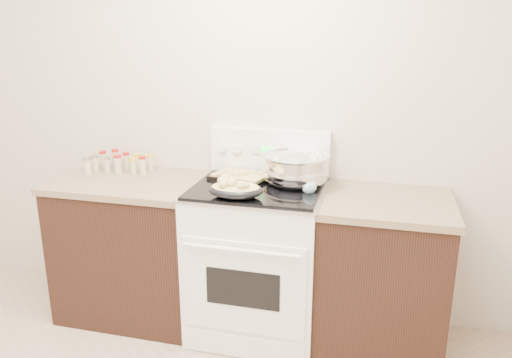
% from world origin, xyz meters
% --- Properties ---
extents(room_shell, '(4.10, 3.60, 2.75)m').
position_xyz_m(room_shell, '(0.00, 0.00, 1.70)').
color(room_shell, beige).
rests_on(room_shell, ground).
extents(counter_left, '(0.93, 0.67, 0.92)m').
position_xyz_m(counter_left, '(-0.48, 1.43, 0.46)').
color(counter_left, black).
rests_on(counter_left, ground).
extents(counter_right, '(0.73, 0.67, 0.92)m').
position_xyz_m(counter_right, '(1.08, 1.43, 0.46)').
color(counter_right, black).
rests_on(counter_right, ground).
extents(kitchen_range, '(0.78, 0.73, 1.22)m').
position_xyz_m(kitchen_range, '(0.35, 1.42, 0.49)').
color(kitchen_range, white).
rests_on(kitchen_range, ground).
extents(mixing_bowl, '(0.48, 0.48, 0.23)m').
position_xyz_m(mixing_bowl, '(0.55, 1.51, 1.03)').
color(mixing_bowl, silver).
rests_on(mixing_bowl, kitchen_range).
extents(roasting_pan, '(0.31, 0.23, 0.11)m').
position_xyz_m(roasting_pan, '(0.28, 1.19, 0.99)').
color(roasting_pan, black).
rests_on(roasting_pan, kitchen_range).
extents(baking_sheet, '(0.40, 0.33, 0.06)m').
position_xyz_m(baking_sheet, '(0.21, 1.54, 0.96)').
color(baking_sheet, black).
rests_on(baking_sheet, kitchen_range).
extents(wooden_spoon, '(0.11, 0.26, 0.04)m').
position_xyz_m(wooden_spoon, '(0.20, 1.28, 0.95)').
color(wooden_spoon, olive).
rests_on(wooden_spoon, kitchen_range).
extents(blue_ladle, '(0.10, 0.29, 0.11)m').
position_xyz_m(blue_ladle, '(0.66, 1.39, 0.98)').
color(blue_ladle, '#95CBDE').
rests_on(blue_ladle, kitchen_range).
extents(spice_jars, '(0.40, 0.24, 0.13)m').
position_xyz_m(spice_jars, '(-0.63, 1.57, 0.98)').
color(spice_jars, '#BFB28C').
rests_on(spice_jars, counter_left).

